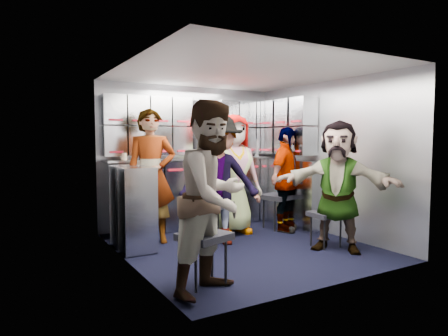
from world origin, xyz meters
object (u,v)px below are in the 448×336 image
jump_seat_mid_right (278,198)px  attendant_arc_d (286,179)px  jump_seat_mid_left (212,207)px  attendant_arc_c (233,174)px  attendant_arc_e (338,186)px  jump_seat_center (226,205)px  jump_seat_near_right (326,216)px  attendant_arc_a (214,197)px  attendant_arc_b (219,180)px  attendant_standing (151,176)px  jump_seat_near_left (204,239)px

jump_seat_mid_right → attendant_arc_d: bearing=-90.0°
attendant_arc_d → jump_seat_mid_left: bearing=148.2°
attendant_arc_c → attendant_arc_d: attendant_arc_c is taller
jump_seat_mid_right → attendant_arc_e: size_ratio=0.34×
jump_seat_center → attendant_arc_c: bearing=-90.0°
jump_seat_mid_right → jump_seat_near_right: 1.09m
attendant_arc_a → attendant_arc_d: size_ratio=1.11×
jump_seat_center → jump_seat_mid_right: (0.71, -0.28, 0.08)m
jump_seat_center → attendant_arc_e: bearing=-68.5°
attendant_arc_a → attendant_arc_b: 1.55m
attendant_arc_b → jump_seat_mid_right: bearing=33.7°
jump_seat_center → attendant_arc_a: size_ratio=0.26×
jump_seat_center → attendant_standing: (-1.16, -0.11, 0.48)m
jump_seat_mid_left → attendant_standing: (-0.70, 0.32, 0.40)m
jump_seat_near_right → attendant_arc_d: 0.97m
attendant_arc_b → attendant_arc_d: bearing=25.3°
jump_seat_center → attendant_arc_e: (0.61, -1.54, 0.40)m
jump_seat_near_right → attendant_arc_b: (-1.07, 0.75, 0.43)m
attendant_arc_e → attendant_arc_d: bearing=138.1°
jump_seat_near_right → attendant_arc_e: size_ratio=0.28×
attendant_arc_b → attendant_arc_e: attendant_arc_b is taller
attendant_standing → attendant_arc_c: 1.16m
attendant_arc_b → attendant_arc_e: bearing=-23.1°
attendant_arc_c → attendant_arc_b: bearing=-131.3°
jump_seat_near_right → attendant_standing: bearing=144.8°
jump_seat_mid_right → attendant_arc_a: size_ratio=0.32×
attendant_arc_d → attendant_arc_e: size_ratio=0.97×
attendant_arc_b → attendant_arc_d: size_ratio=1.08×
jump_seat_near_left → jump_seat_near_right: size_ratio=1.17×
jump_seat_near_left → attendant_arc_d: (1.97, 1.30, 0.32)m
jump_seat_mid_left → attendant_arc_a: attendant_arc_a is taller
attendant_arc_a → attendant_arc_b: size_ratio=1.02×
attendant_arc_d → jump_seat_near_left: bearing=-176.9°
attendant_arc_b → attendant_arc_e: size_ratio=1.05×
attendant_arc_d → jump_seat_mid_right: bearing=59.6°
jump_seat_near_right → attendant_arc_c: (-0.61, 1.18, 0.45)m
jump_seat_mid_left → jump_seat_mid_right: (1.17, 0.15, -0.00)m
attendant_arc_b → jump_seat_near_right: bearing=-17.1°
attendant_arc_a → attendant_arc_b: attendant_arc_a is taller
jump_seat_mid_left → jump_seat_near_right: bearing=-41.0°
attendant_arc_e → attendant_arc_c: bearing=167.5°
jump_seat_mid_left → attendant_arc_a: (-0.80, -1.51, 0.37)m
jump_seat_mid_right → attendant_arc_c: size_ratio=0.32×
jump_seat_near_left → attendant_arc_a: (0.00, -0.18, 0.40)m
attendant_arc_e → jump_seat_center: bearing=164.9°
attendant_arc_b → jump_seat_mid_left: bearing=107.9°
attendant_standing → jump_seat_mid_right: bearing=10.9°
jump_seat_center → attendant_arc_b: bearing=-127.0°
attendant_standing → attendant_arc_d: bearing=5.5°
jump_seat_mid_left → jump_seat_near_right: size_ratio=1.30×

